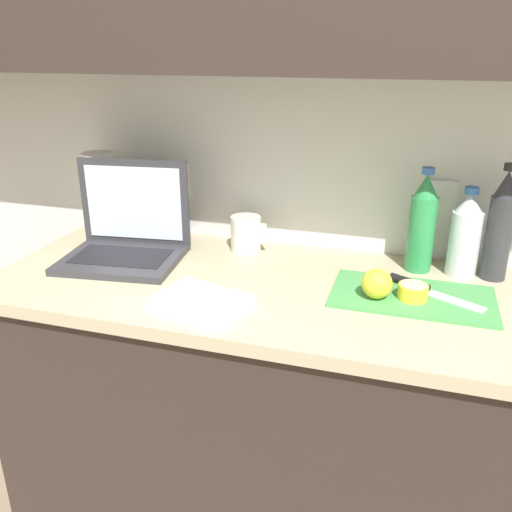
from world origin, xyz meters
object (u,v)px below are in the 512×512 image
cutting_board (412,297)px  lemon_half_cut (413,292)px  bottle_water_clear (422,224)px  bottle_oil_tall (465,236)px  bottle_green_soda (500,227)px  measuring_cup (246,234)px  lemon_whole_beside (377,284)px  paper_towel_roll (102,195)px  laptop (127,236)px  knife (420,287)px

cutting_board → lemon_half_cut: lemon_half_cut is taller
lemon_half_cut → bottle_water_clear: 0.25m
bottle_oil_tall → bottle_water_clear: bottle_water_clear is taller
bottle_oil_tall → bottle_green_soda: bearing=0.0°
bottle_oil_tall → measuring_cup: bottle_oil_tall is taller
lemon_half_cut → bottle_water_clear: bottle_water_clear is taller
lemon_whole_beside → paper_towel_roll: (-0.92, 0.24, 0.09)m
laptop → lemon_half_cut: laptop is taller
lemon_half_cut → lemon_whole_beside: size_ratio=0.97×
bottle_green_soda → bottle_oil_tall: bottle_green_soda is taller
lemon_half_cut → bottle_water_clear: (0.01, 0.22, 0.11)m
paper_towel_roll → bottle_oil_tall: bearing=-0.2°
lemon_whole_beside → paper_towel_roll: 0.96m
cutting_board → measuring_cup: (-0.51, 0.20, 0.05)m
cutting_board → bottle_green_soda: size_ratio=1.27×
measuring_cup → paper_towel_roll: (-0.50, 0.00, 0.08)m
lemon_whole_beside → bottle_green_soda: size_ratio=0.24×
measuring_cup → paper_towel_roll: 0.51m
laptop → paper_towel_roll: 0.25m
lemon_half_cut → bottle_green_soda: bearing=47.2°
bottle_oil_tall → measuring_cup: size_ratio=2.20×
lemon_half_cut → laptop: bearing=175.4°
lemon_whole_beside → measuring_cup: bearing=150.1°
bottle_oil_tall → paper_towel_roll: 1.13m
knife → bottle_green_soda: bearing=68.6°
laptop → cutting_board: 0.84m
laptop → bottle_oil_tall: 0.97m
bottle_green_soda → paper_towel_roll: 1.21m
lemon_whole_beside → bottle_water_clear: size_ratio=0.26×
bottle_water_clear → paper_towel_roll: bottle_water_clear is taller
cutting_board → paper_towel_roll: bearing=168.6°
measuring_cup → paper_towel_roll: bearing=180.0°
bottle_green_soda → measuring_cup: (-0.71, 0.00, -0.09)m
laptop → lemon_half_cut: 0.84m
measuring_cup → bottle_water_clear: bearing=-0.3°
lemon_half_cut → bottle_green_soda: bottle_green_soda is taller
paper_towel_roll → cutting_board: bearing=-11.4°
laptop → measuring_cup: bearing=18.6°
bottle_green_soda → paper_towel_roll: (-1.21, 0.00, -0.01)m
lemon_whole_beside → bottle_green_soda: bottle_green_soda is taller
cutting_board → bottle_water_clear: bearing=88.4°
bottle_green_soda → paper_towel_roll: size_ratio=1.14×
lemon_whole_beside → bottle_oil_tall: size_ratio=0.31×
bottle_green_soda → measuring_cup: bearing=179.8°
laptop → bottle_green_soda: bottle_green_soda is taller
laptop → lemon_half_cut: size_ratio=5.00×
knife → measuring_cup: measuring_cup is taller
laptop → lemon_half_cut: (0.83, -0.07, -0.04)m
laptop → lemon_whole_beside: (0.74, -0.09, -0.02)m
cutting_board → lemon_whole_beside: (-0.09, -0.04, 0.04)m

